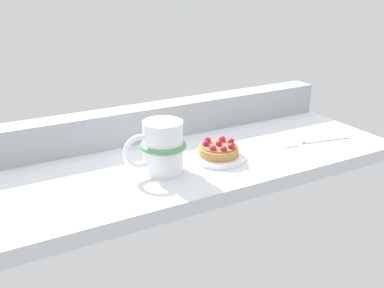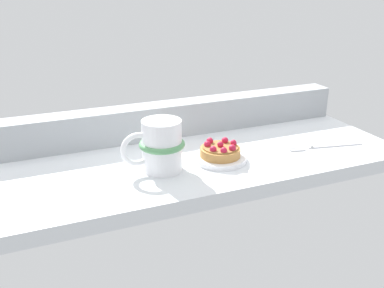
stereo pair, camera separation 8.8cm
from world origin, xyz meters
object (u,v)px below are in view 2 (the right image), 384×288
dessert_plate (220,158)px  raspberry_tart (220,151)px  dessert_fork (325,146)px  coffee_mug (160,146)px

dessert_plate → raspberry_tart: bearing=-136.8°
dessert_plate → dessert_fork: dessert_plate is taller
raspberry_tart → coffee_mug: size_ratio=0.65×
coffee_mug → dessert_fork: bearing=-3.9°
dessert_plate → raspberry_tart: raspberry_tart is taller
dessert_plate → dessert_fork: size_ratio=0.62×
dessert_plate → coffee_mug: bearing=178.8°
dessert_plate → dessert_fork: bearing=-5.3°
dessert_plate → raspberry_tart: 1.78cm
raspberry_tart → dessert_fork: size_ratio=0.47×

